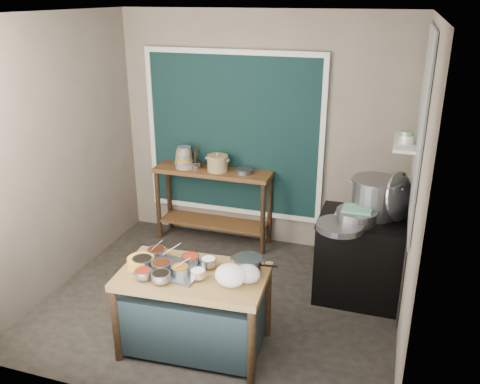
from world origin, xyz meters
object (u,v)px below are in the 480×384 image
(ceramic_crock, at_px, (218,164))
(utensil_cup, at_px, (196,165))
(yellow_basin, at_px, (141,262))
(steamer, at_px, (357,216))
(saucepan, at_px, (248,265))
(prep_table, at_px, (194,311))
(back_counter, at_px, (213,206))
(stock_pot, at_px, (375,197))
(stove_block, at_px, (363,259))
(condiment_tray, at_px, (172,269))

(ceramic_crock, bearing_deg, utensil_cup, 174.71)
(yellow_basin, bearing_deg, steamer, 35.51)
(saucepan, relative_size, ceramic_crock, 0.95)
(prep_table, relative_size, saucepan, 4.98)
(steamer, bearing_deg, saucepan, -128.09)
(yellow_basin, height_order, saucepan, saucepan)
(back_counter, distance_m, yellow_basin, 2.09)
(prep_table, relative_size, utensil_cup, 8.72)
(prep_table, relative_size, yellow_basin, 5.43)
(utensil_cup, relative_size, stock_pot, 0.29)
(utensil_cup, bearing_deg, saucepan, -56.46)
(prep_table, xyz_separation_m, yellow_basin, (-0.47, -0.04, 0.42))
(yellow_basin, xyz_separation_m, utensil_cup, (-0.34, 2.07, 0.20))
(prep_table, distance_m, saucepan, 0.64)
(stove_block, xyz_separation_m, stock_pot, (0.06, 0.11, 0.65))
(stove_block, bearing_deg, back_counter, 158.98)
(utensil_cup, bearing_deg, prep_table, -68.45)
(condiment_tray, distance_m, ceramic_crock, 2.06)
(saucepan, distance_m, stock_pot, 1.58)
(prep_table, distance_m, ceramic_crock, 2.17)
(back_counter, distance_m, utensil_cup, 0.56)
(yellow_basin, bearing_deg, ceramic_crock, 91.22)
(steamer, bearing_deg, ceramic_crock, 154.39)
(yellow_basin, relative_size, utensil_cup, 1.61)
(condiment_tray, height_order, ceramic_crock, ceramic_crock)
(yellow_basin, height_order, ceramic_crock, ceramic_crock)
(back_counter, bearing_deg, stock_pot, -17.59)
(yellow_basin, bearing_deg, stove_block, 36.86)
(ceramic_crock, bearing_deg, back_counter, 159.48)
(back_counter, relative_size, stove_block, 1.61)
(condiment_tray, bearing_deg, yellow_basin, -174.43)
(prep_table, xyz_separation_m, saucepan, (0.44, 0.16, 0.44))
(saucepan, relative_size, stock_pot, 0.52)
(prep_table, distance_m, stove_block, 1.85)
(stock_pot, distance_m, steamer, 0.31)
(utensil_cup, bearing_deg, stock_pot, -15.91)
(condiment_tray, bearing_deg, steamer, 39.81)
(stove_block, xyz_separation_m, utensil_cup, (-2.12, 0.73, 0.57))
(ceramic_crock, bearing_deg, saucepan, -62.80)
(prep_table, bearing_deg, yellow_basin, -179.28)
(prep_table, height_order, stock_pot, stock_pot)
(ceramic_crock, distance_m, stock_pot, 1.97)
(prep_table, bearing_deg, utensil_cup, 107.84)
(back_counter, bearing_deg, saucepan, -61.36)
(condiment_tray, distance_m, yellow_basin, 0.28)
(prep_table, relative_size, ceramic_crock, 4.72)
(yellow_basin, bearing_deg, condiment_tray, 5.57)
(back_counter, xyz_separation_m, utensil_cup, (-0.22, -0.00, 0.52))
(saucepan, height_order, steamer, steamer)
(stove_block, relative_size, saucepan, 3.58)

